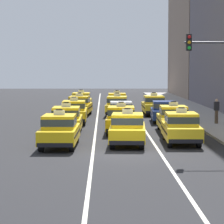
% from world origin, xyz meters
% --- Properties ---
extents(ground_plane, '(160.00, 160.00, 0.00)m').
position_xyz_m(ground_plane, '(0.00, 0.00, 0.00)').
color(ground_plane, '#232326').
extents(lane_stripe_left_center, '(0.14, 80.00, 0.01)m').
position_xyz_m(lane_stripe_left_center, '(-1.60, 20.00, 0.00)').
color(lane_stripe_left_center, silver).
rests_on(lane_stripe_left_center, ground).
extents(lane_stripe_center_right, '(0.14, 80.00, 0.01)m').
position_xyz_m(lane_stripe_center_right, '(1.60, 20.00, 0.00)').
color(lane_stripe_center_right, silver).
rests_on(lane_stripe_center_right, ground).
extents(sidewalk_curb, '(4.00, 90.00, 0.15)m').
position_xyz_m(sidewalk_curb, '(7.20, 15.00, 0.07)').
color(sidewalk_curb, '#9E9993').
rests_on(sidewalk_curb, ground).
extents(taxi_left_nearest, '(1.91, 4.60, 1.96)m').
position_xyz_m(taxi_left_nearest, '(-3.33, 2.22, 0.88)').
color(taxi_left_nearest, black).
rests_on(taxi_left_nearest, ground).
extents(taxi_left_second, '(1.84, 4.57, 1.96)m').
position_xyz_m(taxi_left_second, '(-3.36, 7.81, 0.88)').
color(taxi_left_second, black).
rests_on(taxi_left_second, ground).
extents(taxi_left_third, '(1.85, 4.57, 1.96)m').
position_xyz_m(taxi_left_third, '(-3.23, 14.01, 0.88)').
color(taxi_left_third, black).
rests_on(taxi_left_third, ground).
extents(taxi_left_fourth, '(2.10, 4.67, 1.96)m').
position_xyz_m(taxi_left_fourth, '(-3.11, 20.38, 0.88)').
color(taxi_left_fourth, black).
rests_on(taxi_left_fourth, ground).
extents(taxi_left_fifth, '(1.95, 4.61, 1.96)m').
position_xyz_m(taxi_left_fifth, '(-3.22, 26.73, 0.88)').
color(taxi_left_fifth, black).
rests_on(taxi_left_fifth, ground).
extents(taxi_center_nearest, '(2.07, 4.65, 1.96)m').
position_xyz_m(taxi_center_nearest, '(0.17, 2.92, 0.88)').
color(taxi_center_nearest, black).
rests_on(taxi_center_nearest, ground).
extents(taxi_center_second, '(1.99, 4.63, 1.96)m').
position_xyz_m(taxi_center_second, '(-0.00, 8.08, 0.88)').
color(taxi_center_second, black).
rests_on(taxi_center_second, ground).
extents(sedan_center_third, '(1.81, 4.32, 1.58)m').
position_xyz_m(sedan_center_third, '(0.19, 14.25, 0.85)').
color(sedan_center_third, black).
rests_on(sedan_center_third, ground).
extents(taxi_center_fourth, '(2.10, 4.66, 1.96)m').
position_xyz_m(taxi_center_fourth, '(0.06, 20.13, 0.88)').
color(taxi_center_fourth, black).
rests_on(taxi_center_fourth, ground).
extents(taxi_center_fifth, '(1.88, 4.58, 1.96)m').
position_xyz_m(taxi_center_fifth, '(0.18, 25.49, 0.88)').
color(taxi_center_fifth, black).
rests_on(taxi_center_fifth, ground).
extents(taxi_right_nearest, '(1.96, 4.61, 1.96)m').
position_xyz_m(taxi_right_nearest, '(3.05, 3.45, 0.88)').
color(taxi_right_nearest, black).
rests_on(taxi_right_nearest, ground).
extents(taxi_right_second, '(1.95, 4.61, 1.96)m').
position_xyz_m(taxi_right_second, '(3.28, 8.56, 0.88)').
color(taxi_right_second, black).
rests_on(taxi_right_second, ground).
extents(sedan_right_third, '(1.96, 4.38, 1.58)m').
position_xyz_m(sedan_right_third, '(3.36, 14.72, 0.85)').
color(sedan_right_third, black).
rests_on(sedan_right_third, ground).
extents(taxi_right_fourth, '(1.83, 4.56, 1.96)m').
position_xyz_m(taxi_right_fourth, '(3.22, 20.98, 0.88)').
color(taxi_right_fourth, black).
rests_on(taxi_right_fourth, ground).
extents(pedestrian_mid_block, '(0.36, 0.24, 1.73)m').
position_xyz_m(pedestrian_mid_block, '(6.81, 12.38, 1.03)').
color(pedestrian_mid_block, '#473828').
rests_on(pedestrian_mid_block, sidewalk_curb).
extents(traffic_light_pole, '(2.87, 0.33, 5.58)m').
position_xyz_m(traffic_light_pole, '(4.49, -0.10, 3.82)').
color(traffic_light_pole, '#47474C').
rests_on(traffic_light_pole, ground).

